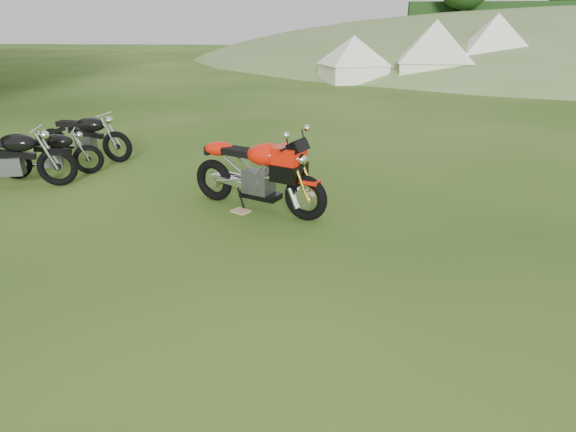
# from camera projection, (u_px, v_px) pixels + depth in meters

# --- Properties ---
(ground) EXTENTS (120.00, 120.00, 0.00)m
(ground) POSITION_uv_depth(u_px,v_px,m) (281.00, 269.00, 5.59)
(ground) COLOR #213C0D
(ground) RESTS_ON ground
(sport_motorcycle) EXTENTS (2.25, 1.42, 1.33)m
(sport_motorcycle) POSITION_uv_depth(u_px,v_px,m) (257.00, 167.00, 7.15)
(sport_motorcycle) COLOR red
(sport_motorcycle) RESTS_ON ground
(plywood_board) EXTENTS (0.33, 0.31, 0.02)m
(plywood_board) POSITION_uv_depth(u_px,v_px,m) (241.00, 211.00, 7.30)
(plywood_board) COLOR tan
(plywood_board) RESTS_ON ground
(vintage_moto_a) EXTENTS (2.15, 1.06, 1.11)m
(vintage_moto_a) POSITION_uv_depth(u_px,v_px,m) (8.00, 157.00, 8.13)
(vintage_moto_a) COLOR black
(vintage_moto_a) RESTS_ON ground
(vintage_moto_c) EXTENTS (1.75, 1.02, 0.91)m
(vintage_moto_c) POSITION_uv_depth(u_px,v_px,m) (51.00, 153.00, 8.81)
(vintage_moto_c) COLOR black
(vintage_moto_c) RESTS_ON ground
(vintage_moto_d) EXTENTS (2.03, 0.64, 1.05)m
(vintage_moto_d) POSITION_uv_depth(u_px,v_px,m) (84.00, 136.00, 9.81)
(vintage_moto_d) COLOR black
(vintage_moto_d) RESTS_ON ground
(tent_left) EXTENTS (3.41, 3.41, 2.31)m
(tent_left) POSITION_uv_depth(u_px,v_px,m) (353.00, 57.00, 22.83)
(tent_left) COLOR white
(tent_left) RESTS_ON ground
(tent_mid) EXTENTS (3.40, 3.40, 2.74)m
(tent_mid) POSITION_uv_depth(u_px,v_px,m) (434.00, 52.00, 22.64)
(tent_mid) COLOR white
(tent_mid) RESTS_ON ground
(tent_right) EXTENTS (3.49, 3.49, 2.91)m
(tent_right) POSITION_uv_depth(u_px,v_px,m) (494.00, 49.00, 23.42)
(tent_right) COLOR white
(tent_right) RESTS_ON ground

